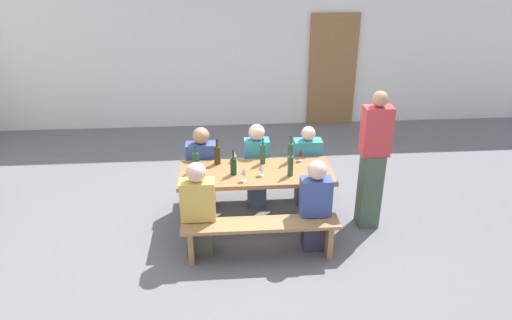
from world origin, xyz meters
TOP-DOWN VIEW (x-y plane):
  - ground_plane at (0.00, 0.00)m, footprint 24.00×24.00m
  - back_wall at (0.00, 3.72)m, footprint 14.00×0.20m
  - wooden_door at (1.72, 3.58)m, footprint 0.90×0.06m
  - tasting_table at (0.00, 0.00)m, footprint 1.84×0.74m
  - bench_near at (0.00, -0.67)m, footprint 1.74×0.30m
  - bench_far at (0.00, 0.67)m, footprint 1.74×0.30m
  - wine_bottle_0 at (0.45, 0.24)m, footprint 0.07×0.07m
  - wine_bottle_1 at (-0.46, 0.25)m, footprint 0.08×0.08m
  - wine_bottle_2 at (0.39, -0.14)m, footprint 0.07×0.07m
  - wine_bottle_3 at (-0.27, -0.06)m, footprint 0.07×0.07m
  - wine_bottle_4 at (-0.71, 0.08)m, footprint 0.07×0.07m
  - wine_bottle_5 at (0.10, 0.22)m, footprint 0.06×0.06m
  - wine_glass_0 at (-0.26, 0.29)m, footprint 0.06×0.06m
  - wine_glass_1 at (0.05, -0.12)m, footprint 0.07×0.07m
  - wine_glass_2 at (-0.72, 0.29)m, footprint 0.08×0.08m
  - wine_glass_3 at (0.58, 0.25)m, footprint 0.07×0.07m
  - wine_glass_4 at (-0.16, -0.24)m, footprint 0.07×0.07m
  - seated_guest_near_0 at (-0.68, -0.52)m, footprint 0.38×0.24m
  - seated_guest_near_1 at (0.63, -0.52)m, footprint 0.34×0.24m
  - seated_guest_far_0 at (-0.66, 0.52)m, footprint 0.40×0.24m
  - seated_guest_far_1 at (0.05, 0.52)m, footprint 0.32×0.24m
  - seated_guest_far_2 at (0.72, 0.52)m, footprint 0.36×0.24m
  - standing_host at (1.40, -0.08)m, footprint 0.33×0.24m

SIDE VIEW (x-z plane):
  - ground_plane at x=0.00m, z-range 0.00..0.00m
  - bench_near at x=0.00m, z-range 0.12..0.57m
  - bench_far at x=0.00m, z-range 0.12..0.57m
  - seated_guest_far_2 at x=0.72m, z-range -0.03..1.07m
  - seated_guest_near_1 at x=0.63m, z-range -0.02..1.09m
  - seated_guest_far_0 at x=-0.66m, z-range -0.03..1.10m
  - seated_guest_near_0 at x=-0.68m, z-range -0.02..1.11m
  - seated_guest_far_1 at x=0.05m, z-range -0.02..1.14m
  - tasting_table at x=0.00m, z-range 0.29..1.04m
  - standing_host at x=1.40m, z-range -0.02..1.72m
  - wine_glass_1 at x=0.05m, z-range 0.78..0.92m
  - wine_glass_3 at x=0.58m, z-range 0.78..0.94m
  - wine_glass_2 at x=-0.72m, z-range 0.78..0.93m
  - wine_bottle_3 at x=-0.27m, z-range 0.71..1.02m
  - wine_glass_0 at x=-0.26m, z-range 0.78..0.95m
  - wine_glass_4 at x=-0.16m, z-range 0.79..0.95m
  - wine_bottle_4 at x=-0.71m, z-range 0.71..1.03m
  - wine_bottle_1 at x=-0.46m, z-range 0.71..1.04m
  - wine_bottle_0 at x=0.45m, z-range 0.70..1.06m
  - wine_bottle_5 at x=0.10m, z-range 0.71..1.05m
  - wine_bottle_2 at x=0.39m, z-range 0.71..1.06m
  - wooden_door at x=1.72m, z-range 0.00..2.10m
  - back_wall at x=0.00m, z-range 0.00..3.20m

